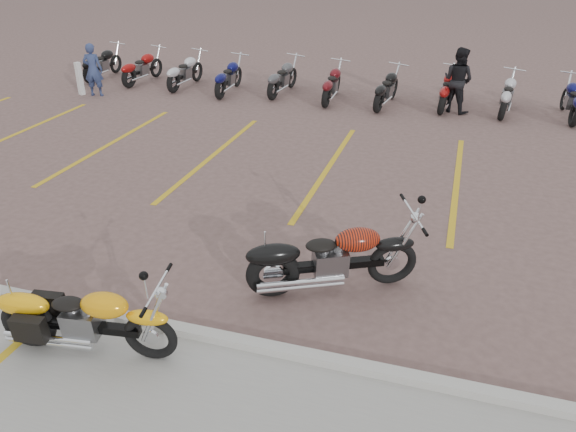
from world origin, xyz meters
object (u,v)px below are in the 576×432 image
Objects in this scene: flame_cruiser at (328,260)px; person_b at (458,80)px; bollard at (80,79)px; yellow_cruiser at (84,321)px; person_a at (93,70)px.

person_b is (1.32, 9.74, 0.40)m from flame_cruiser.
person_b is 1.79× the size of bollard.
yellow_cruiser is 3.27m from flame_cruiser.
person_a reaches higher than flame_cruiser.
flame_cruiser is at bearing 33.21° from yellow_cruiser.
person_a is 1.60× the size of bollard.
yellow_cruiser is 2.23× the size of bollard.
bollard is at bearing 36.39° from person_b.
yellow_cruiser is 1.39× the size of person_a.
yellow_cruiser is at bearing 110.25° from person_a.
person_a is at bearing 116.06° from yellow_cruiser.
yellow_cruiser is 12.50m from person_a.
bollard is at bearing 118.06° from yellow_cruiser.
person_b is at bearing 64.54° from yellow_cruiser.
bollard reaches higher than yellow_cruiser.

